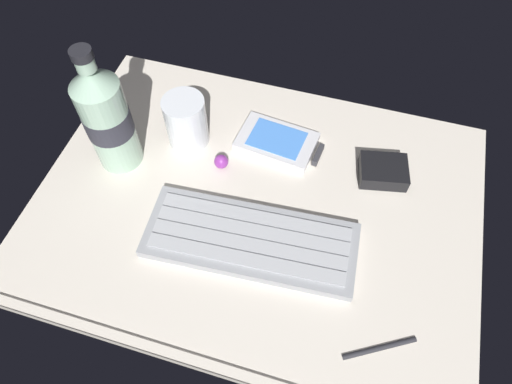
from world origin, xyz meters
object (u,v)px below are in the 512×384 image
handheld_device (281,142)px  charger_block (383,171)px  juice_cup (186,123)px  keyboard (251,240)px  water_bottle (107,118)px  stylus_pen (380,347)px  trackball_mouse (221,162)px

handheld_device → charger_block: charger_block is taller
juice_cup → charger_block: juice_cup is taller
keyboard → water_bottle: 26.41cm
charger_block → stylus_pen: 25.98cm
trackball_mouse → keyboard: bearing=-54.4°
handheld_device → stylus_pen: bearing=-54.2°
juice_cup → stylus_pen: (33.92, -24.19, -3.56)cm
juice_cup → water_bottle: size_ratio=0.41×
stylus_pen → keyboard: bearing=124.3°
stylus_pen → handheld_device: bearing=96.0°
water_bottle → stylus_pen: size_ratio=2.19×
juice_cup → charger_block: bearing=2.9°
keyboard → juice_cup: (-14.79, 14.90, 3.10)cm
juice_cup → keyboard: bearing=-45.2°
handheld_device → trackball_mouse: size_ratio=6.08×
water_bottle → stylus_pen: (42.73, -17.89, -8.66)cm
charger_block → juice_cup: bearing=-177.1°
handheld_device → trackball_mouse: (-7.66, -6.48, 0.37)cm
stylus_pen → trackball_mouse: bearing=113.0°
juice_cup → water_bottle: bearing=-144.4°
juice_cup → charger_block: size_ratio=1.21×
handheld_device → charger_block: (16.25, -1.37, 0.47)cm
charger_block → keyboard: bearing=-133.8°
juice_cup → trackball_mouse: 8.06cm
keyboard → trackball_mouse: (-8.12, 11.35, 0.29)cm
charger_block → trackball_mouse: bearing=-167.9°
charger_block → water_bottle: bearing=-168.7°
charger_block → stylus_pen: bearing=-82.6°
keyboard → handheld_device: size_ratio=2.22×
handheld_device → trackball_mouse: trackball_mouse is taller
water_bottle → charger_block: size_ratio=2.97×
trackball_mouse → stylus_pen: 34.20cm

